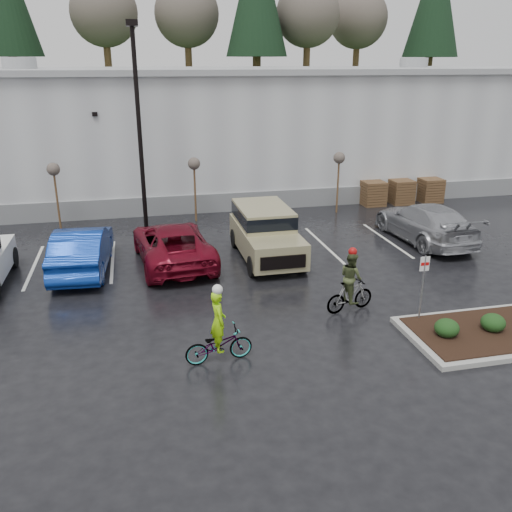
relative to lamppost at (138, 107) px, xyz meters
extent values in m
plane|color=black|center=(4.00, -12.00, -5.69)|extent=(120.00, 120.00, 0.00)
cube|color=#B3B5B8|center=(4.00, 10.00, -2.19)|extent=(60.00, 15.00, 7.00)
cube|color=slate|center=(4.00, 2.45, -5.19)|extent=(60.00, 0.12, 1.00)
cube|color=#999B9E|center=(4.00, 10.00, 1.36)|extent=(60.50, 15.50, 0.30)
cube|color=#1D3716|center=(4.00, 33.00, -2.69)|extent=(80.00, 25.00, 6.00)
cylinder|color=black|center=(0.00, 0.00, -1.19)|extent=(0.20, 0.20, 9.00)
cube|color=black|center=(0.00, 0.00, 3.41)|extent=(0.50, 1.00, 0.25)
cylinder|color=#4E351F|center=(-4.00, 1.00, -4.29)|extent=(0.10, 0.10, 2.80)
sphere|color=#484139|center=(-4.00, 1.00, -2.79)|extent=(0.60, 0.60, 0.60)
cylinder|color=#4E351F|center=(2.50, 1.00, -4.29)|extent=(0.10, 0.10, 2.80)
sphere|color=#484139|center=(2.50, 1.00, -2.79)|extent=(0.60, 0.60, 0.60)
cylinder|color=#4E351F|center=(10.00, 1.00, -4.29)|extent=(0.10, 0.10, 2.80)
sphere|color=#484139|center=(10.00, 1.00, -2.79)|extent=(0.60, 0.60, 0.60)
cube|color=#4E351F|center=(12.50, 2.00, -5.01)|extent=(1.20, 1.20, 1.35)
cube|color=#4E351F|center=(14.20, 2.00, -5.01)|extent=(1.20, 1.20, 1.35)
cube|color=#4E351F|center=(16.00, 2.00, -5.01)|extent=(1.20, 1.20, 1.35)
ellipsoid|color=black|center=(8.00, -13.00, -5.27)|extent=(0.70, 0.70, 0.52)
ellipsoid|color=black|center=(9.50, -13.00, -5.27)|extent=(0.70, 0.70, 0.52)
cylinder|color=gray|center=(7.80, -11.80, -4.59)|extent=(0.05, 0.05, 2.20)
cube|color=white|center=(7.80, -11.80, -3.74)|extent=(0.30, 0.02, 0.45)
cube|color=red|center=(7.80, -11.81, -3.74)|extent=(0.26, 0.02, 0.10)
imported|color=#0D3197|center=(-2.53, -4.87, -4.83)|extent=(2.16, 5.32, 1.72)
imported|color=maroon|center=(0.90, -4.80, -4.88)|extent=(3.17, 6.01, 1.61)
imported|color=#A3A5AB|center=(12.05, -4.44, -4.84)|extent=(2.67, 5.97, 1.70)
imported|color=#3F3F44|center=(1.46, -12.64, -5.20)|extent=(1.89, 0.83, 0.96)
imported|color=#8BD80C|center=(1.46, -12.64, -4.49)|extent=(0.46, 0.65, 1.68)
sphere|color=silver|center=(1.46, -12.64, -3.60)|extent=(0.28, 0.28, 0.28)
imported|color=#3F3F44|center=(6.06, -10.50, -5.17)|extent=(1.73, 0.86, 1.04)
imported|color=#3B4524|center=(6.06, -10.50, -4.52)|extent=(0.61, 0.87, 1.63)
sphere|color=#990C0C|center=(6.06, -10.50, -3.66)|extent=(0.27, 0.27, 0.27)
camera|label=1|loc=(-0.41, -25.28, 1.92)|focal=38.00mm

